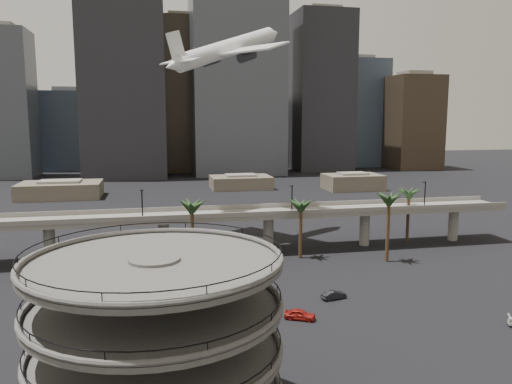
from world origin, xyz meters
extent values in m
cylinder|color=#474543|center=(-13.00, -4.00, 8.00)|extent=(4.40, 4.40, 16.50)
torus|color=black|center=(-13.00, -4.00, 5.05)|extent=(21.80, 21.80, 0.10)
cylinder|color=#474543|center=(-13.00, -4.00, 7.78)|extent=(22.00, 22.00, 0.45)
torus|color=#474543|center=(-13.00, -4.00, 8.25)|extent=(22.20, 22.20, 0.50)
torus|color=black|center=(-13.00, -4.00, 9.05)|extent=(21.80, 21.80, 0.10)
cylinder|color=#474543|center=(-13.00, -4.00, 11.78)|extent=(22.00, 22.00, 0.45)
torus|color=#474543|center=(-13.00, -4.00, 12.25)|extent=(22.20, 22.20, 0.50)
torus|color=black|center=(-13.00, -4.00, 13.05)|extent=(21.80, 21.80, 0.10)
cylinder|color=#474543|center=(-13.00, -4.00, 15.78)|extent=(22.00, 22.00, 0.45)
torus|color=#474543|center=(-13.00, -4.00, 16.25)|extent=(22.20, 22.20, 0.50)
torus|color=black|center=(-13.00, -4.00, 17.05)|extent=(21.80, 21.80, 0.10)
cube|color=slate|center=(0.00, 55.00, 8.00)|extent=(130.00, 9.00, 0.90)
cube|color=slate|center=(0.00, 50.50, 8.90)|extent=(130.00, 0.30, 1.00)
cube|color=slate|center=(0.00, 59.50, 8.90)|extent=(130.00, 0.30, 1.00)
cylinder|color=slate|center=(-33.00, 55.00, 3.80)|extent=(2.20, 2.20, 8.00)
cylinder|color=slate|center=(-11.00, 55.00, 3.80)|extent=(2.20, 2.20, 8.00)
cylinder|color=slate|center=(11.00, 55.00, 3.80)|extent=(2.20, 2.20, 8.00)
cylinder|color=slate|center=(33.00, 55.00, 3.80)|extent=(2.20, 2.20, 8.00)
cylinder|color=slate|center=(55.00, 55.00, 3.80)|extent=(2.20, 2.20, 8.00)
cylinder|color=black|center=(-15.00, 51.00, 11.50)|extent=(0.24, 0.24, 6.00)
cylinder|color=black|center=(15.00, 51.00, 11.50)|extent=(0.24, 0.24, 6.00)
cylinder|color=black|center=(45.00, 51.00, 11.50)|extent=(0.24, 0.24, 6.00)
cylinder|color=#4A391F|center=(-6.00, 44.00, 6.08)|extent=(0.70, 0.70, 12.15)
ellipsoid|color=#203B1B|center=(-6.00, 44.00, 12.55)|extent=(4.40, 4.40, 2.00)
cylinder|color=#4A391F|center=(16.00, 48.00, 5.40)|extent=(0.70, 0.70, 10.80)
ellipsoid|color=#203B1B|center=(16.00, 48.00, 11.20)|extent=(4.40, 4.40, 2.00)
cylinder|color=#4A391F|center=(32.00, 42.00, 6.30)|extent=(0.70, 0.70, 12.60)
ellipsoid|color=#203B1B|center=(32.00, 42.00, 13.00)|extent=(4.40, 4.40, 2.00)
cylinder|color=#4A391F|center=(44.00, 56.00, 5.62)|extent=(0.70, 0.70, 11.25)
ellipsoid|color=#203B1B|center=(44.00, 56.00, 11.65)|extent=(4.40, 4.40, 2.00)
cube|color=brown|center=(-45.00, 140.00, 2.75)|extent=(28.00, 18.00, 5.50)
cube|color=slate|center=(-45.00, 140.00, 5.90)|extent=(14.00, 9.00, 0.80)
cube|color=brown|center=(22.00, 150.00, 2.50)|extent=(24.00, 16.00, 5.00)
cube|color=slate|center=(22.00, 150.00, 5.40)|extent=(12.00, 8.00, 0.80)
cube|color=brown|center=(65.00, 138.00, 3.00)|extent=(22.00, 15.00, 6.00)
cube|color=slate|center=(65.00, 138.00, 6.40)|extent=(11.00, 7.50, 0.80)
cube|color=#43494F|center=(-80.00, 210.00, 34.35)|extent=(26.00, 24.00, 68.71)
cube|color=#364354|center=(-55.00, 245.00, 21.14)|extent=(30.00, 30.00, 42.28)
cube|color=slate|center=(-55.00, 245.00, 43.48)|extent=(16.50, 16.50, 2.40)
cube|color=black|center=(-25.00, 200.00, 48.45)|extent=(38.00, 30.00, 96.90)
cube|color=#32281C|center=(5.00, 225.00, 39.64)|extent=(28.00, 26.00, 79.28)
cube|color=slate|center=(5.00, 225.00, 80.48)|extent=(15.40, 14.30, 2.40)
cube|color=#43494F|center=(30.00, 205.00, 52.85)|extent=(45.00, 32.00, 105.71)
cube|color=gray|center=(55.00, 240.00, 18.50)|extent=(24.00, 24.00, 37.00)
cube|color=slate|center=(55.00, 240.00, 38.20)|extent=(13.20, 13.20, 2.40)
cube|color=black|center=(78.00, 215.00, 41.84)|extent=(30.00, 28.00, 83.68)
cube|color=slate|center=(78.00, 215.00, 84.88)|extent=(16.50, 15.40, 2.40)
cube|color=#364354|center=(105.00, 235.00, 30.83)|extent=(34.00, 30.00, 61.66)
cube|color=slate|center=(105.00, 235.00, 62.86)|extent=(18.70, 16.50, 2.40)
cube|color=#32281C|center=(130.00, 210.00, 25.55)|extent=(26.00, 26.00, 51.09)
cube|color=slate|center=(130.00, 210.00, 52.29)|extent=(14.30, 14.30, 2.40)
cube|color=gray|center=(18.00, 260.00, 16.74)|extent=(22.00, 22.00, 33.47)
cube|color=slate|center=(18.00, 260.00, 34.67)|extent=(12.10, 12.10, 2.40)
cylinder|color=silver|center=(4.42, 67.34, 43.52)|extent=(26.01, 20.09, 12.53)
cone|color=silver|center=(17.08, 76.39, 48.45)|extent=(6.00, 5.79, 4.73)
cone|color=silver|center=(-8.24, 58.30, 38.58)|extent=(5.65, 5.38, 4.33)
cube|color=silver|center=(3.76, 66.87, 42.60)|extent=(23.77, 29.56, 2.42)
cube|color=silver|center=(-6.71, 59.39, 39.62)|extent=(8.15, 10.02, 1.02)
cube|color=silver|center=(-7.43, 58.87, 42.43)|extent=(4.25, 3.19, 6.54)
cylinder|color=#29292E|center=(1.16, 72.14, 41.35)|extent=(5.17, 4.54, 3.35)
cylinder|color=#29292E|center=(7.90, 62.71, 41.35)|extent=(5.17, 4.54, 3.35)
imported|color=#A71D17|center=(6.82, 17.95, 0.75)|extent=(4.70, 3.57, 1.49)
imported|color=black|center=(14.36, 24.55, 0.66)|extent=(4.25, 2.28, 1.33)
camera|label=1|loc=(-12.99, -46.20, 28.08)|focal=35.00mm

